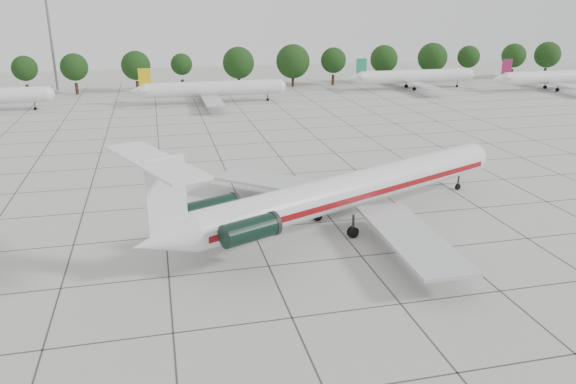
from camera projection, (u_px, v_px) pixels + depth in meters
name	position (u px, v px, depth m)	size (l,w,h in m)	color
ground	(252.00, 229.00, 53.04)	(260.00, 260.00, 0.00)	#B2B1AA
apron_joints	(230.00, 181.00, 66.82)	(170.00, 170.00, 0.02)	#383838
main_airliner	(340.00, 192.00, 52.36)	(40.25, 30.24, 9.85)	silver
ground_crew	(410.00, 222.00, 52.45)	(0.61, 0.40, 1.68)	yellow
bg_airliner_c	(213.00, 89.00, 114.18)	(28.24, 27.20, 7.40)	silver
bg_airliner_d	(414.00, 77.00, 131.81)	(28.24, 27.20, 7.40)	silver
bg_airliner_e	(556.00, 77.00, 130.49)	(28.24, 27.20, 7.40)	silver
tree_line	(136.00, 66.00, 126.59)	(249.86, 8.44, 10.22)	#332114
floodlight_mast	(49.00, 27.00, 126.28)	(1.60, 1.60, 25.45)	slate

